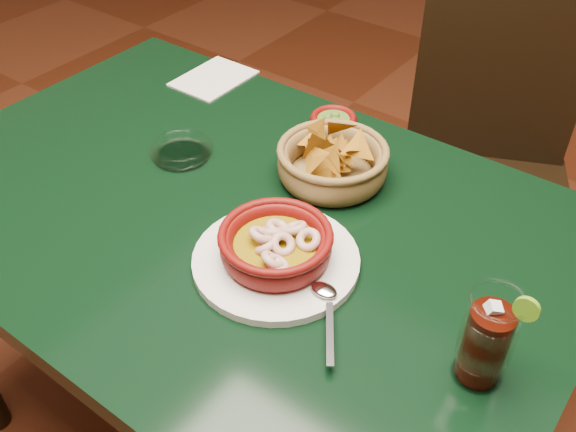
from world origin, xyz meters
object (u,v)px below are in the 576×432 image
Objects in this scene: cola_drink at (487,340)px; shrimp_plate at (276,249)px; dining_table at (233,247)px; chip_basket at (332,162)px; dining_chair at (485,170)px.

shrimp_plate is at bearing 178.76° from cola_drink.
chip_basket is (0.10, 0.17, 0.14)m from dining_table.
dining_chair is at bearing 85.31° from shrimp_plate.
dining_table is at bearing 156.31° from shrimp_plate.
dining_chair is 0.61m from chip_basket.
dining_table is 3.76× the size of shrimp_plate.
dining_chair is at bearing 72.98° from dining_table.
shrimp_plate is (-0.06, -0.77, 0.27)m from dining_chair.
dining_table is 0.52m from cola_drink.
dining_table is 7.28× the size of cola_drink.
cola_drink is at bearing -1.24° from shrimp_plate.
shrimp_plate is at bearing -94.69° from dining_chair.
shrimp_plate is at bearing -76.96° from chip_basket.
dining_table is 1.30× the size of dining_chair.
dining_chair is 0.82m from shrimp_plate.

